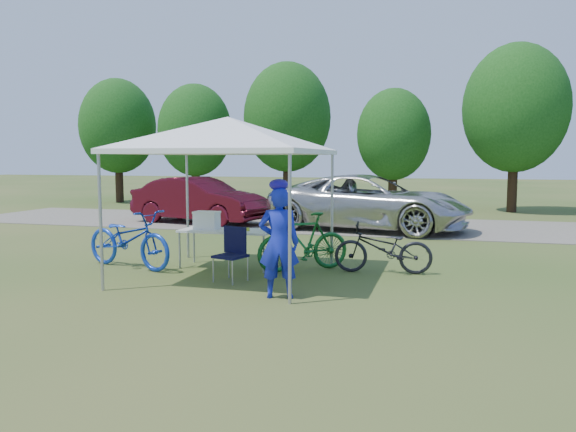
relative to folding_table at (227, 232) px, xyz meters
name	(u,v)px	position (x,y,z in m)	size (l,w,h in m)	color
ground	(229,276)	(0.33, -0.73, -0.67)	(100.00, 100.00, 0.00)	#2D5119
gravel_strip	(325,224)	(0.33, 7.27, -0.66)	(24.00, 5.00, 0.02)	gray
canopy	(228,121)	(0.33, -0.73, 1.98)	(4.53, 4.53, 3.00)	#A5A5AA
treeline	(349,121)	(0.04, 13.31, 2.86)	(24.89, 4.28, 6.30)	#382314
folding_table	(227,232)	(0.00, 0.00, 0.00)	(1.73, 0.72, 0.71)	white
folding_chair	(233,249)	(0.50, -1.00, -0.14)	(0.57, 0.59, 0.89)	black
cooler	(207,220)	(-0.40, 0.00, 0.21)	(0.46, 0.31, 0.33)	white
ice_cream_cup	(248,229)	(0.43, -0.05, 0.07)	(0.08, 0.08, 0.06)	#AFBE2C
cyclist	(279,243)	(1.59, -1.93, 0.14)	(0.59, 0.39, 1.62)	#1624BA
bike_blue	(129,239)	(-1.75, -0.52, -0.12)	(0.72, 2.07, 1.09)	#153DBE
bike_green	(303,242)	(1.44, 0.09, -0.14)	(0.50, 1.76, 1.06)	#156224
bike_dark	(383,248)	(2.86, 0.25, -0.22)	(0.60, 1.72, 0.90)	black
minivan	(369,202)	(1.84, 6.19, 0.13)	(2.59, 5.61, 1.56)	beige
sedan	(199,200)	(-3.53, 6.44, 0.07)	(1.51, 4.33, 1.43)	#4D0C19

